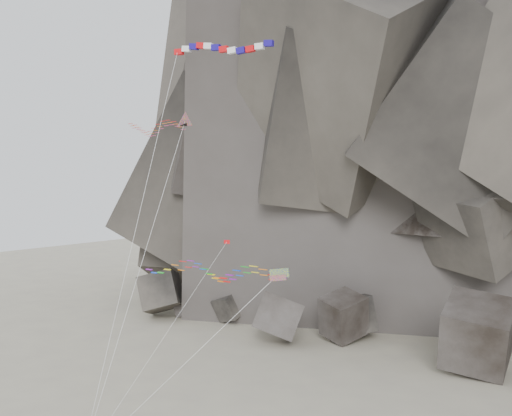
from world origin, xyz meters
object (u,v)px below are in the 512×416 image
Objects in this scene: parafoil_kite at (204,270)px; pennant_kite at (195,290)px; delta_kite at (153,127)px; banner_kite at (220,51)px.

pennant_kite reaches higher than parafoil_kite.
pennant_kite is (5.28, -0.61, -13.23)m from delta_kite.
pennant_kite is (-2.37, 1.56, -2.02)m from parafoil_kite.
banner_kite reaches higher than parafoil_kite.
pennant_kite is at bearing 119.47° from parafoil_kite.
parafoil_kite is 0.97× the size of pennant_kite.
parafoil_kite is 3.48m from pennant_kite.
delta_kite is 0.82× the size of banner_kite.
delta_kite reaches higher than pennant_kite.
delta_kite is at bearing 137.04° from parafoil_kite.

